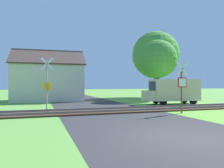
% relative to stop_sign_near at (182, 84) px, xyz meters
% --- Properties ---
extents(ground_plane, '(160.00, 160.00, 0.00)m').
position_rel_stop_sign_near_xyz_m(ground_plane, '(-3.94, -5.13, -1.78)').
color(ground_plane, '#5B933D').
extents(road_asphalt, '(6.63, 80.00, 0.01)m').
position_rel_stop_sign_near_xyz_m(road_asphalt, '(-3.94, -3.13, -1.78)').
color(road_asphalt, '#2D2D30').
rests_on(road_asphalt, ground).
extents(rail_track, '(60.00, 2.60, 0.22)m').
position_rel_stop_sign_near_xyz_m(rail_track, '(-3.94, 2.17, -1.73)').
color(rail_track, '#422D1E').
rests_on(rail_track, ground).
extents(stop_sign_near, '(0.88, 0.14, 3.15)m').
position_rel_stop_sign_near_xyz_m(stop_sign_near, '(0.00, 0.00, 0.00)').
color(stop_sign_near, brown).
rests_on(stop_sign_near, ground).
extents(crossing_sign_far, '(0.86, 0.22, 3.58)m').
position_rel_stop_sign_near_xyz_m(crossing_sign_far, '(-7.79, 3.80, 0.17)').
color(crossing_sign_far, '#9E9EA5').
rests_on(crossing_sign_far, ground).
extents(house, '(7.78, 6.15, 5.61)m').
position_rel_stop_sign_near_xyz_m(house, '(-7.32, 13.71, 0.31)').
color(house, beige).
rests_on(house, ground).
extents(tree_right, '(4.43, 4.43, 6.96)m').
position_rel_stop_sign_near_xyz_m(tree_right, '(4.80, 11.04, 2.95)').
color(tree_right, '#513823').
rests_on(tree_right, ground).
extents(tree_far, '(6.64, 6.64, 9.28)m').
position_rel_stop_sign_near_xyz_m(tree_far, '(7.33, 16.00, 4.17)').
color(tree_far, '#513823').
rests_on(tree_far, ground).
extents(mail_truck, '(5.09, 2.44, 2.24)m').
position_rel_stop_sign_near_xyz_m(mail_truck, '(3.16, 5.71, -0.55)').
color(mail_truck, beige).
rests_on(mail_truck, ground).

